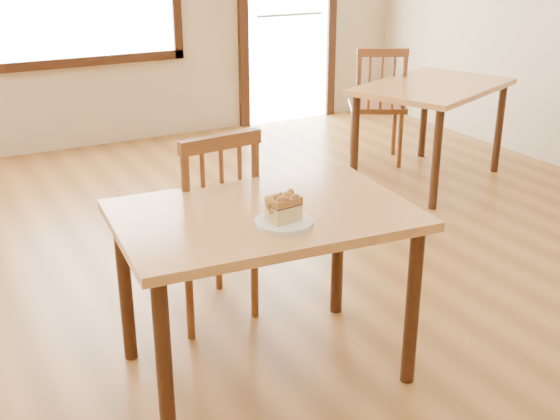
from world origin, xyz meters
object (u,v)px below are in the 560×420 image
at_px(cafe_table_main, 264,233).
at_px(plate, 284,223).
at_px(cafe_chair_second, 378,104).
at_px(cake_slice, 283,208).
at_px(cafe_chair_main, 207,224).
at_px(cafe_table_second, 432,97).

xyz_separation_m(cafe_table_main, plate, (-0.00, -0.17, 0.11)).
relative_size(cafe_chair_second, cake_slice, 7.20).
bearing_deg(cafe_table_main, cake_slice, -86.02).
distance_m(cafe_chair_second, cake_slice, 3.26).
xyz_separation_m(cafe_chair_main, cafe_chair_second, (2.22, 1.68, -0.00)).
xyz_separation_m(cafe_table_main, cafe_chair_second, (2.19, 2.22, -0.16)).
height_order(cafe_table_main, cafe_chair_main, cafe_chair_main).
bearing_deg(plate, cafe_chair_main, 92.17).
bearing_deg(cafe_chair_second, cafe_chair_main, 66.56).
height_order(cafe_table_second, cake_slice, cake_slice).
bearing_deg(cafe_table_main, cafe_chair_second, 50.26).
xyz_separation_m(cafe_table_main, cafe_table_second, (2.28, 1.66, 0.00)).
distance_m(cafe_table_main, cafe_table_second, 2.82).
height_order(cafe_table_second, plate, plate).
xyz_separation_m(cafe_table_second, plate, (-2.28, -1.83, 0.11)).
bearing_deg(cafe_chair_main, cake_slice, 85.99).
distance_m(cafe_table_main, cake_slice, 0.24).
height_order(cafe_table_main, cafe_table_second, same).
height_order(cafe_chair_main, plate, cafe_chair_main).
bearing_deg(cafe_table_main, plate, -85.37).
relative_size(cafe_table_second, plate, 6.23).
distance_m(cafe_chair_main, plate, 0.76).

